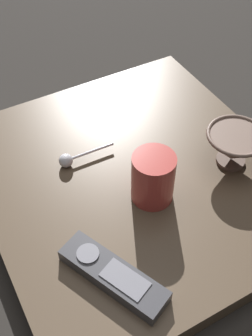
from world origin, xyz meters
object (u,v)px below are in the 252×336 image
(coffee_mug, at_px, (152,178))
(tv_remote_near, at_px, (113,275))
(cereal_bowl, at_px, (234,146))
(teaspoon, at_px, (69,159))

(coffee_mug, height_order, tv_remote_near, coffee_mug)
(coffee_mug, xyz_separation_m, tv_remote_near, (0.12, -0.15, -0.04))
(cereal_bowl, relative_size, tv_remote_near, 0.61)
(teaspoon, relative_size, tv_remote_near, 0.61)
(teaspoon, height_order, tv_remote_near, same)
(coffee_mug, bearing_deg, teaspoon, -145.74)
(cereal_bowl, xyz_separation_m, teaspoon, (-0.15, -0.30, -0.03))
(coffee_mug, relative_size, tv_remote_near, 0.52)
(cereal_bowl, bearing_deg, tv_remote_near, -70.55)
(coffee_mug, xyz_separation_m, teaspoon, (-0.15, -0.10, -0.04))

